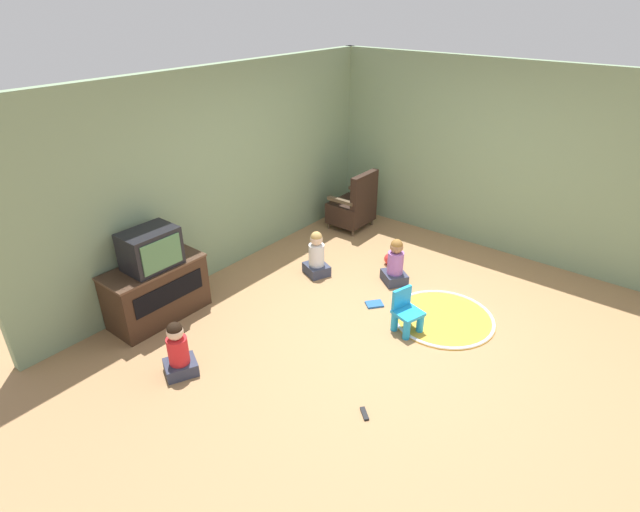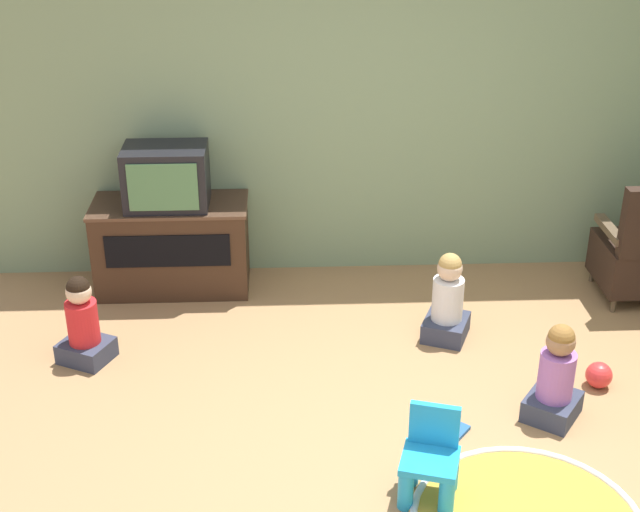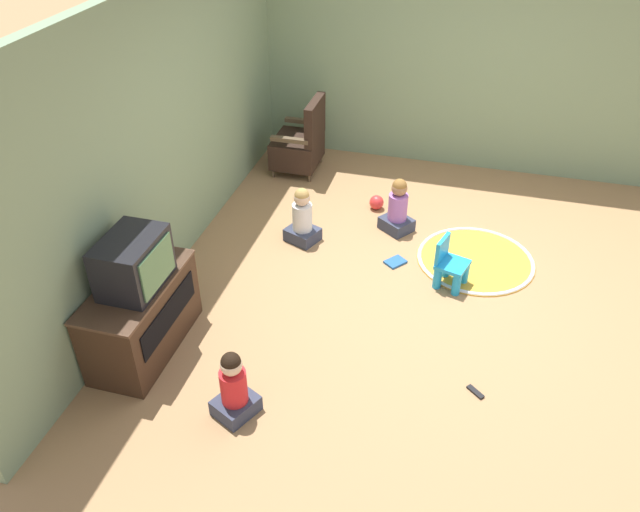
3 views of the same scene
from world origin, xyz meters
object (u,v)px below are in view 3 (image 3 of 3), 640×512
(tv_cabinet, at_px, (142,315))
(black_armchair, at_px, (301,144))
(child_watching_center, at_px, (398,208))
(remote_control, at_px, (475,392))
(child_watching_right, at_px, (234,388))
(book, at_px, (395,262))
(television, at_px, (133,263))
(child_watching_left, at_px, (302,218))
(yellow_kid_chair, at_px, (450,267))
(toy_ball, at_px, (377,202))

(tv_cabinet, distance_m, black_armchair, 3.36)
(child_watching_center, height_order, remote_control, child_watching_center)
(child_watching_right, bearing_deg, book, 5.09)
(television, bearing_deg, book, -45.80)
(tv_cabinet, xyz_separation_m, black_armchair, (3.35, -0.32, 0.01))
(tv_cabinet, distance_m, remote_control, 2.70)
(book, bearing_deg, black_armchair, -99.38)
(child_watching_left, xyz_separation_m, child_watching_center, (0.46, -0.90, -0.00))
(yellow_kid_chair, bearing_deg, child_watching_right, 161.96)
(yellow_kid_chair, height_order, toy_ball, yellow_kid_chair)
(book, bearing_deg, tv_cabinet, -7.52)
(child_watching_left, bearing_deg, child_watching_right, 116.79)
(yellow_kid_chair, relative_size, remote_control, 3.39)
(remote_control, bearing_deg, television, 44.44)
(television, bearing_deg, toy_ball, -27.17)
(black_armchair, bearing_deg, book, 41.47)
(child_watching_left, height_order, remote_control, child_watching_left)
(black_armchair, distance_m, toy_ball, 1.30)
(toy_ball, bearing_deg, black_armchair, 58.32)
(tv_cabinet, distance_m, yellow_kid_chair, 2.77)
(child_watching_right, xyz_separation_m, toy_ball, (3.14, -0.44, -0.17))
(yellow_kid_chair, relative_size, child_watching_right, 0.82)
(black_armchair, relative_size, yellow_kid_chair, 1.89)
(black_armchair, bearing_deg, child_watching_center, 52.59)
(child_watching_right, bearing_deg, yellow_kid_chair, -8.68)
(child_watching_center, distance_m, remote_control, 2.34)
(book, distance_m, remote_control, 1.75)
(television, bearing_deg, black_armchair, -4.98)
(television, height_order, child_watching_center, television)
(tv_cabinet, relative_size, television, 1.92)
(child_watching_center, bearing_deg, television, 90.08)
(child_watching_left, distance_m, remote_control, 2.52)
(book, bearing_deg, television, -7.03)
(child_watching_left, xyz_separation_m, remote_control, (-1.66, -1.88, -0.25))
(yellow_kid_chair, xyz_separation_m, child_watching_left, (0.35, 1.53, 0.06))
(television, bearing_deg, child_watching_left, -22.21)
(book, bearing_deg, child_watching_left, -59.67)
(television, distance_m, remote_control, 2.78)
(child_watching_left, distance_m, toy_ball, 1.04)
(yellow_kid_chair, relative_size, toy_ball, 3.04)
(television, height_order, child_watching_left, television)
(book, relative_size, remote_control, 1.69)
(yellow_kid_chair, height_order, child_watching_left, child_watching_left)
(tv_cabinet, xyz_separation_m, child_watching_center, (2.31, -1.69, -0.08))
(television, xyz_separation_m, child_watching_right, (-0.46, -0.94, -0.62))
(child_watching_center, distance_m, book, 0.66)
(black_armchair, height_order, toy_ball, black_armchair)
(child_watching_right, height_order, book, child_watching_right)
(child_watching_center, height_order, child_watching_right, child_watching_center)
(black_armchair, xyz_separation_m, toy_ball, (-0.67, -1.08, -0.27))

